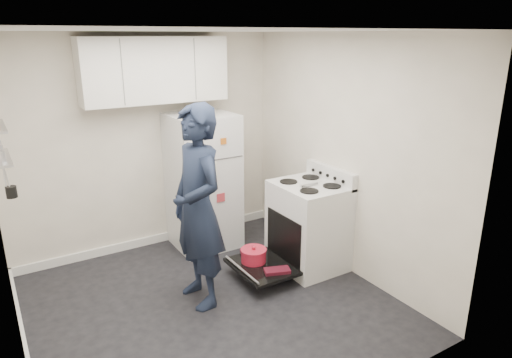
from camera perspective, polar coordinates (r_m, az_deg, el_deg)
room at (r=4.04m, az=-6.73°, el=-0.70°), size 3.21×3.21×2.51m
electric_range at (r=5.04m, az=6.46°, el=-5.91°), size 0.66×0.76×1.10m
open_oven_door at (r=4.88m, az=0.32°, el=-10.29°), size 0.55×0.72×0.22m
refrigerator at (r=5.44m, az=-6.64°, el=-0.23°), size 0.72×0.74×1.68m
upper_cabinets at (r=5.20m, az=-12.54°, el=13.16°), size 1.60×0.33×0.70m
person at (r=4.21m, az=-7.30°, el=-3.59°), size 0.48×0.71×1.91m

